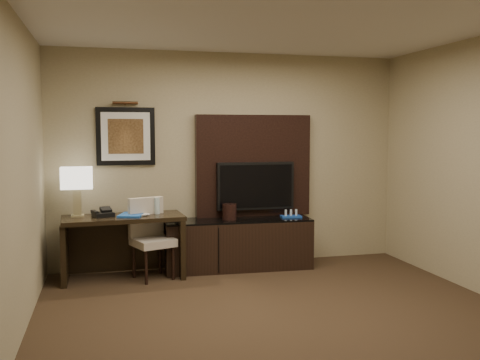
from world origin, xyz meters
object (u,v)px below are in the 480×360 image
object	(u,v)px
credenza	(238,244)
table_lamp	(77,189)
desk_chair	(153,241)
desk_phone	(103,212)
desk	(124,247)
ice_bucket	(230,212)
tv	(255,186)
minibar_tray	(291,214)
water_bottle	(157,206)

from	to	relation	value
credenza	table_lamp	world-z (taller)	table_lamp
desk_chair	desk_phone	xyz separation A→B (m)	(-0.55, 0.11, 0.35)
desk	desk_chair	distance (m)	0.35
table_lamp	ice_bucket	world-z (taller)	table_lamp
desk	desk_phone	distance (m)	0.48
credenza	tv	size ratio (longest dim) A/B	1.81
table_lamp	ice_bucket	xyz separation A→B (m)	(1.80, 0.00, -0.33)
desk_chair	table_lamp	distance (m)	1.05
desk	table_lamp	distance (m)	0.86
desk_chair	minibar_tray	size ratio (longest dim) A/B	3.48
tv	desk_chair	world-z (taller)	tv
desk_chair	desk	bearing A→B (deg)	141.27
desk_phone	water_bottle	world-z (taller)	water_bottle
table_lamp	desk	bearing A→B (deg)	-10.53
credenza	desk_chair	size ratio (longest dim) A/B	2.04
desk	minibar_tray	bearing A→B (deg)	-1.19
table_lamp	credenza	bearing A→B (deg)	0.15
tv	desk_chair	bearing A→B (deg)	-165.31
desk	minibar_tray	distance (m)	2.11
desk	table_lamp	size ratio (longest dim) A/B	2.19
desk_chair	minibar_tray	world-z (taller)	desk_chair
credenza	tv	distance (m)	0.77
desk_phone	water_bottle	distance (m)	0.62
tv	table_lamp	size ratio (longest dim) A/B	1.60
water_bottle	ice_bucket	bearing A→B (deg)	2.04
water_bottle	desk_phone	bearing A→B (deg)	-174.27
table_lamp	desk_phone	bearing A→B (deg)	-17.82
table_lamp	water_bottle	xyz separation A→B (m)	(0.91, -0.03, -0.22)
desk	minibar_tray	world-z (taller)	desk
desk_phone	tv	bearing A→B (deg)	-11.00
desk_chair	desk_phone	bearing A→B (deg)	148.22
desk_chair	minibar_tray	xyz separation A→B (m)	(1.76, 0.19, 0.23)
desk	ice_bucket	distance (m)	1.34
desk_phone	ice_bucket	xyz separation A→B (m)	(1.51, 0.09, -0.07)
desk	tv	world-z (taller)	tv
desk	desk_phone	bearing A→B (deg)	175.76
water_bottle	ice_bucket	distance (m)	0.90
credenza	desk_chair	xyz separation A→B (m)	(-1.07, -0.21, 0.13)
tv	desk_phone	xyz separation A→B (m)	(-1.88, -0.24, -0.23)
ice_bucket	minibar_tray	world-z (taller)	ice_bucket
minibar_tray	table_lamp	bearing A→B (deg)	179.72
water_bottle	ice_bucket	world-z (taller)	water_bottle
water_bottle	minibar_tray	distance (m)	1.70
tv	minibar_tray	distance (m)	0.57
minibar_tray	desk_chair	bearing A→B (deg)	-173.77
table_lamp	water_bottle	bearing A→B (deg)	-1.88
tv	ice_bucket	distance (m)	0.50
desk_chair	desk_phone	size ratio (longest dim) A/B	4.08
desk_phone	ice_bucket	size ratio (longest dim) A/B	1.11
ice_bucket	table_lamp	bearing A→B (deg)	-179.94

